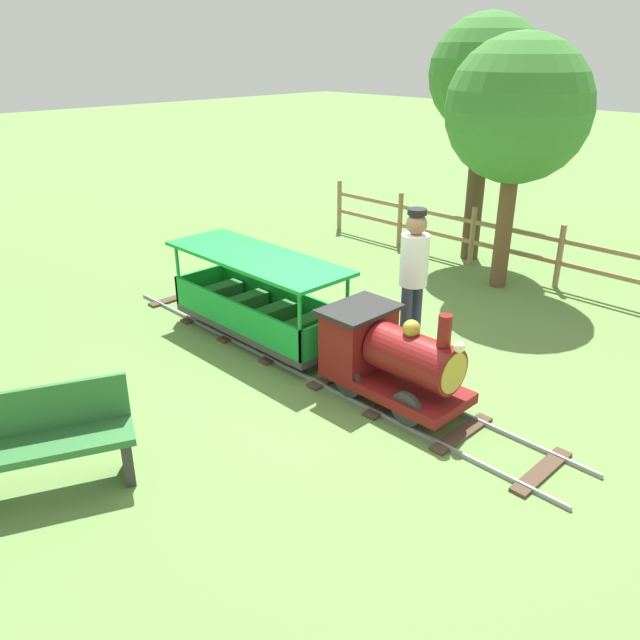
{
  "coord_description": "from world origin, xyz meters",
  "views": [
    {
      "loc": [
        4.2,
        4.19,
        3.16
      ],
      "look_at": [
        0.0,
        -0.08,
        0.55
      ],
      "focal_mm": 35.72,
      "sensor_mm": 36.0,
      "label": 1
    }
  ],
  "objects_px": {
    "passenger_car": "(258,305)",
    "oak_tree_near": "(486,78)",
    "park_bench": "(44,443)",
    "conductor_person": "(414,271)",
    "oak_tree_distant": "(518,111)",
    "locomotive": "(388,354)"
  },
  "relations": [
    {
      "from": "oak_tree_distant",
      "to": "passenger_car",
      "type": "bearing_deg",
      "value": -15.75
    },
    {
      "from": "locomotive",
      "to": "oak_tree_distant",
      "type": "distance_m",
      "value": 4.12
    },
    {
      "from": "park_bench",
      "to": "passenger_car",
      "type": "bearing_deg",
      "value": -161.15
    },
    {
      "from": "locomotive",
      "to": "oak_tree_near",
      "type": "bearing_deg",
      "value": -156.11
    },
    {
      "from": "locomotive",
      "to": "park_bench",
      "type": "xyz_separation_m",
      "value": [
        2.87,
        -0.94,
        -0.07
      ]
    },
    {
      "from": "locomotive",
      "to": "oak_tree_distant",
      "type": "relative_size",
      "value": 0.44
    },
    {
      "from": "passenger_car",
      "to": "park_bench",
      "type": "distance_m",
      "value": 3.04
    },
    {
      "from": "park_bench",
      "to": "oak_tree_near",
      "type": "xyz_separation_m",
      "value": [
        -7.24,
        -0.99,
        2.28
      ]
    },
    {
      "from": "conductor_person",
      "to": "park_bench",
      "type": "xyz_separation_m",
      "value": [
        3.84,
        -0.46,
        -0.54
      ]
    },
    {
      "from": "passenger_car",
      "to": "oak_tree_near",
      "type": "height_order",
      "value": "oak_tree_near"
    },
    {
      "from": "oak_tree_near",
      "to": "locomotive",
      "type": "bearing_deg",
      "value": 23.89
    },
    {
      "from": "park_bench",
      "to": "oak_tree_distant",
      "type": "relative_size",
      "value": 0.41
    },
    {
      "from": "park_bench",
      "to": "conductor_person",
      "type": "bearing_deg",
      "value": 173.15
    },
    {
      "from": "park_bench",
      "to": "oak_tree_near",
      "type": "bearing_deg",
      "value": -172.21
    },
    {
      "from": "park_bench",
      "to": "oak_tree_distant",
      "type": "xyz_separation_m",
      "value": [
        -6.42,
        0.02,
        1.95
      ]
    },
    {
      "from": "conductor_person",
      "to": "locomotive",
      "type": "bearing_deg",
      "value": 26.57
    },
    {
      "from": "passenger_car",
      "to": "oak_tree_distant",
      "type": "height_order",
      "value": "oak_tree_distant"
    },
    {
      "from": "park_bench",
      "to": "oak_tree_distant",
      "type": "bearing_deg",
      "value": 179.83
    },
    {
      "from": "passenger_car",
      "to": "oak_tree_distant",
      "type": "xyz_separation_m",
      "value": [
        -3.55,
        1.0,
        1.95
      ]
    },
    {
      "from": "passenger_car",
      "to": "park_bench",
      "type": "xyz_separation_m",
      "value": [
        2.87,
        0.98,
        -0.01
      ]
    },
    {
      "from": "locomotive",
      "to": "passenger_car",
      "type": "xyz_separation_m",
      "value": [
        0.0,
        -1.92,
        -0.06
      ]
    },
    {
      "from": "locomotive",
      "to": "passenger_car",
      "type": "height_order",
      "value": "locomotive"
    }
  ]
}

